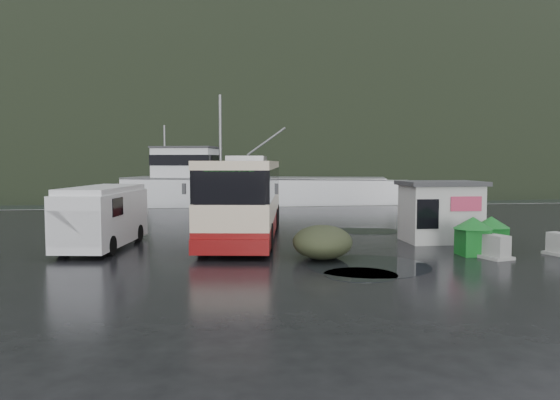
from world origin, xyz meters
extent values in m
plane|color=black|center=(0.00, 0.00, 0.00)|extent=(160.00, 160.00, 0.00)
cube|color=black|center=(0.00, 110.00, 0.00)|extent=(300.00, 180.00, 0.02)
cube|color=#999993|center=(0.00, 20.00, 0.00)|extent=(160.00, 0.60, 1.50)
ellipsoid|color=black|center=(10.00, 250.00, 0.00)|extent=(780.00, 540.00, 570.00)
cylinder|color=black|center=(0.91, -3.70, 0.01)|extent=(4.07, 4.07, 0.01)
cylinder|color=black|center=(0.25, -5.01, 0.01)|extent=(2.24, 2.24, 0.01)
cylinder|color=black|center=(3.71, 5.08, 0.01)|extent=(3.07, 3.07, 0.01)
camera|label=1|loc=(-4.63, -20.68, 3.39)|focal=35.00mm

